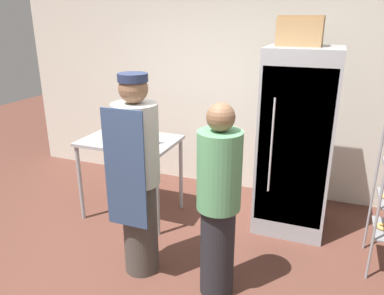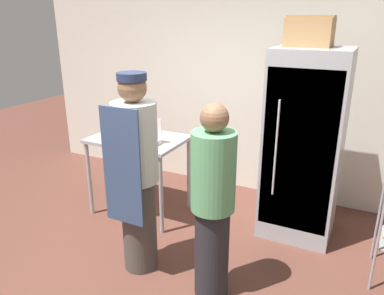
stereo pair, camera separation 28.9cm
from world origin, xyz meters
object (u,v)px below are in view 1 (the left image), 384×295
object	(u,v)px
person_customer	(218,203)
cardboard_storage_box	(300,31)
refrigerator	(296,143)
person_baker	(137,176)
donut_box	(139,142)
blender_pitcher	(113,121)

from	to	relation	value
person_customer	cardboard_storage_box	bearing A→B (deg)	74.96
refrigerator	person_baker	xyz separation A→B (m)	(-1.15, -1.26, -0.04)
donut_box	cardboard_storage_box	size ratio (longest dim) A/B	0.64
person_customer	person_baker	bearing A→B (deg)	177.46
donut_box	blender_pitcher	xyz separation A→B (m)	(-0.55, 0.38, 0.07)
cardboard_storage_box	person_customer	world-z (taller)	cardboard_storage_box
refrigerator	cardboard_storage_box	distance (m)	1.10
person_customer	blender_pitcher	bearing A→B (deg)	145.49
blender_pitcher	person_baker	world-z (taller)	person_baker
cardboard_storage_box	donut_box	bearing A→B (deg)	-156.91
refrigerator	person_customer	bearing A→B (deg)	-108.48
blender_pitcher	cardboard_storage_box	world-z (taller)	cardboard_storage_box
refrigerator	donut_box	distance (m)	1.62
person_baker	donut_box	bearing A→B (deg)	117.47
person_baker	blender_pitcher	bearing A→B (deg)	129.97
refrigerator	blender_pitcher	bearing A→B (deg)	-175.33
blender_pitcher	cardboard_storage_box	distance (m)	2.27
donut_box	refrigerator	bearing A→B (deg)	19.93
refrigerator	cardboard_storage_box	bearing A→B (deg)	133.80
donut_box	person_customer	bearing A→B (deg)	-34.26
refrigerator	person_baker	distance (m)	1.71
person_baker	person_customer	xyz separation A→B (m)	(0.72, -0.03, -0.10)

